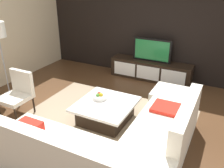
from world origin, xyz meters
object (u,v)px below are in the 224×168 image
(accent_chair_near, at_px, (18,91))
(ottoman, at_px, (170,99))
(television, at_px, (152,50))
(media_console, at_px, (151,70))
(fruit_bowl, at_px, (100,97))
(coffee_table, at_px, (106,111))
(sectional_couch, at_px, (113,148))

(accent_chair_near, relative_size, ottoman, 1.24)
(television, distance_m, ottoman, 1.65)
(media_console, xyz_separation_m, ottoman, (0.85, -1.28, -0.05))
(media_console, distance_m, television, 0.55)
(fruit_bowl, bearing_deg, accent_chair_near, -157.11)
(television, height_order, coffee_table, television)
(media_console, height_order, coffee_table, media_console)
(media_console, relative_size, television, 2.14)
(media_console, xyz_separation_m, accent_chair_near, (-1.75, -2.82, 0.24))
(media_console, bearing_deg, accent_chair_near, -121.87)
(sectional_couch, height_order, fruit_bowl, sectional_couch)
(coffee_table, bearing_deg, ottoman, 46.99)
(ottoman, bearing_deg, fruit_bowl, -140.93)
(sectional_couch, xyz_separation_m, fruit_bowl, (-0.82, 1.07, 0.13))
(sectional_couch, bearing_deg, accent_chair_near, 168.90)
(media_console, distance_m, coffee_table, 2.30)
(television, xyz_separation_m, ottoman, (0.85, -1.28, -0.60))
(coffee_table, height_order, fruit_bowl, fruit_bowl)
(coffee_table, xyz_separation_m, ottoman, (0.95, 1.02, -0.00))
(fruit_bowl, bearing_deg, television, 82.70)
(sectional_couch, bearing_deg, ottoman, 81.05)
(media_console, relative_size, coffee_table, 1.97)
(sectional_couch, relative_size, ottoman, 3.63)
(media_console, bearing_deg, sectional_couch, -80.66)
(coffee_table, distance_m, ottoman, 1.39)
(television, height_order, sectional_couch, television)
(media_console, distance_m, accent_chair_near, 3.33)
(sectional_couch, bearing_deg, television, 99.34)
(ottoman, xyz_separation_m, fruit_bowl, (-1.13, -0.92, 0.22))
(television, distance_m, accent_chair_near, 3.33)
(media_console, xyz_separation_m, television, (-0.00, 0.00, 0.55))
(coffee_table, bearing_deg, sectional_couch, -56.69)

